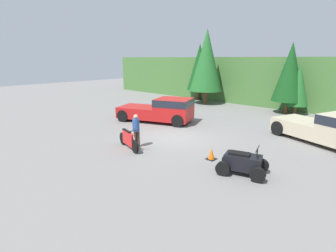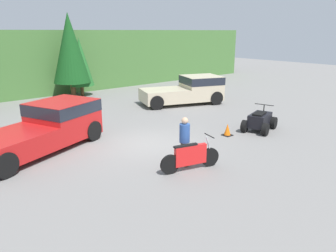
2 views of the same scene
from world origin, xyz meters
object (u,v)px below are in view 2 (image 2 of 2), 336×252
Objects in this scene: pickup_truck_red at (47,125)px; traffic_cone at (227,130)px; rider_person at (185,140)px; dirt_bike at (191,157)px; pickup_truck_second at (189,89)px; quad_atv at (260,121)px.

pickup_truck_red is 7.80m from traffic_cone.
rider_person is at bearing -81.01° from pickup_truck_red.
pickup_truck_red is at bearing 133.04° from dirt_bike.
pickup_truck_second reaches higher than dirt_bike.
quad_atv is 5.75m from rider_person.
rider_person reaches higher than quad_atv.
quad_atv is (5.79, 1.24, -0.02)m from dirt_bike.
pickup_truck_red is 2.68× the size of quad_atv.
pickup_truck_red is at bearing 137.69° from quad_atv.
rider_person is at bearing 171.39° from quad_atv.
dirt_bike is 4.34m from traffic_cone.
quad_atv is at bearing -83.96° from pickup_truck_second.
rider_person is at bearing -161.93° from traffic_cone.
dirt_bike is at bearing -113.40° from pickup_truck_second.
rider_person reaches higher than dirt_bike.
pickup_truck_second is at bearing 59.32° from quad_atv.
quad_atv is (8.65, -4.15, -0.48)m from pickup_truck_red.
dirt_bike is 1.00× the size of quad_atv.
traffic_cone is (6.84, -3.69, -0.69)m from pickup_truck_red.
pickup_truck_red is 3.32× the size of rider_person.
pickup_truck_second is at bearing 59.43° from rider_person.
pickup_truck_second is 2.58× the size of dirt_bike.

